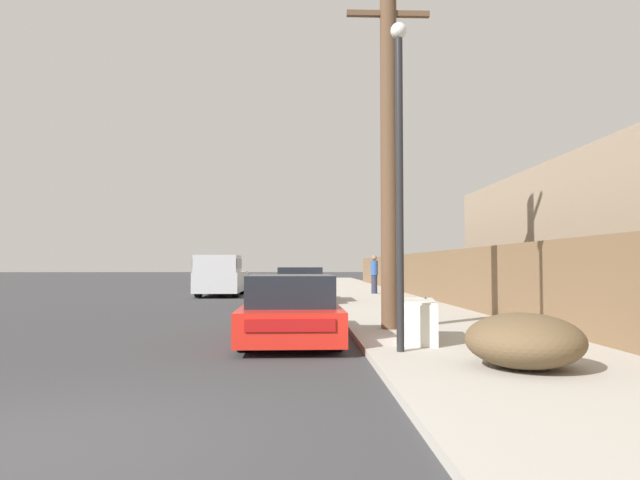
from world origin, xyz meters
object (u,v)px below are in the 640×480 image
object	(u,v)px
parked_sports_car_red	(291,311)
brush_pile	(524,340)
utility_pole	(389,148)
pedestrian	(374,274)
car_parked_mid	(300,287)
pickup_truck	(221,276)
discarded_fridge	(416,320)
street_lamp	(399,161)

from	to	relation	value
parked_sports_car_red	brush_pile	world-z (taller)	parked_sports_car_red
utility_pole	pedestrian	world-z (taller)	utility_pole
car_parked_mid	pickup_truck	world-z (taller)	pickup_truck
parked_sports_car_red	brush_pile	xyz separation A→B (m)	(3.13, -3.59, -0.10)
pickup_truck	brush_pile	distance (m)	20.60
parked_sports_car_red	car_parked_mid	bearing A→B (deg)	88.29
discarded_fridge	street_lamp	size ratio (longest dim) A/B	0.33
pickup_truck	utility_pole	size ratio (longest dim) A/B	0.69
pickup_truck	brush_pile	size ratio (longest dim) A/B	3.22
car_parked_mid	utility_pole	world-z (taller)	utility_pole
parked_sports_car_red	pedestrian	xyz separation A→B (m)	(3.66, 15.73, 0.48)
street_lamp	pedestrian	distance (m)	18.06
discarded_fridge	car_parked_mid	world-z (taller)	car_parked_mid
utility_pole	brush_pile	bearing A→B (deg)	-77.31
car_parked_mid	brush_pile	bearing A→B (deg)	-78.26
discarded_fridge	pickup_truck	bearing A→B (deg)	119.24
brush_pile	pedestrian	world-z (taller)	pedestrian
pickup_truck	utility_pole	bearing A→B (deg)	110.56
pickup_truck	parked_sports_car_red	bearing A→B (deg)	102.37
utility_pole	brush_pile	xyz separation A→B (m)	(1.05, -4.64, -3.49)
discarded_fridge	pedestrian	world-z (taller)	pedestrian
parked_sports_car_red	discarded_fridge	bearing A→B (deg)	-22.09
pickup_truck	pedestrian	world-z (taller)	pedestrian
car_parked_mid	utility_pole	bearing A→B (deg)	-78.67
pickup_truck	street_lamp	bearing A→B (deg)	106.20
pickup_truck	pedestrian	distance (m)	7.22
pickup_truck	brush_pile	world-z (taller)	pickup_truck
street_lamp	utility_pole	bearing A→B (deg)	84.10
parked_sports_car_red	utility_pole	xyz separation A→B (m)	(2.08, 1.05, 3.39)
street_lamp	brush_pile	world-z (taller)	street_lamp
discarded_fridge	brush_pile	world-z (taller)	discarded_fridge
car_parked_mid	pedestrian	world-z (taller)	pedestrian
street_lamp	brush_pile	xyz separation A→B (m)	(1.37, -1.48, -2.64)
car_parked_mid	pickup_truck	size ratio (longest dim) A/B	0.88
street_lamp	brush_pile	distance (m)	3.32
discarded_fridge	brush_pile	distance (m)	2.85
discarded_fridge	parked_sports_car_red	size ratio (longest dim) A/B	0.39
discarded_fridge	utility_pole	xyz separation A→B (m)	(-0.17, 1.93, 3.49)
parked_sports_car_red	pickup_truck	distance (m)	16.28
car_parked_mid	utility_pole	size ratio (longest dim) A/B	0.61
parked_sports_car_red	utility_pole	size ratio (longest dim) A/B	0.58
street_lamp	brush_pile	bearing A→B (deg)	-47.22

